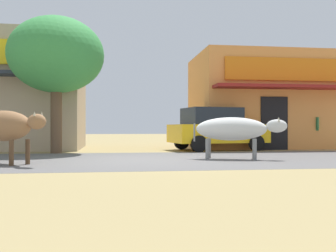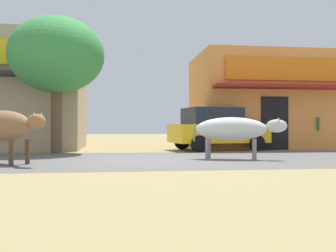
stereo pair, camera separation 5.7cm
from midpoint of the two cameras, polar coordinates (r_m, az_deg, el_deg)
ground at (r=10.81m, az=-4.40°, el=-4.93°), size 80.00×80.00×0.00m
asphalt_road at (r=10.81m, az=-4.40°, el=-4.92°), size 72.00×5.79×0.00m
storefront_right_club at (r=18.10m, az=13.82°, el=3.49°), size 6.16×5.22×4.09m
roadside_tree at (r=14.15m, az=-16.15°, el=9.87°), size 3.26×3.26×4.69m
parked_hatchback_car at (r=15.25m, az=6.90°, el=-0.38°), size 3.86×2.48×1.64m
cow_near_brown at (r=10.35m, az=-23.03°, el=-0.05°), size 2.28×2.08×1.31m
cow_far_dark at (r=11.01m, az=9.46°, el=-0.48°), size 2.51×1.28×1.17m
pedestrian_by_shop at (r=16.89m, az=20.56°, el=-0.24°), size 0.38×0.61×1.50m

